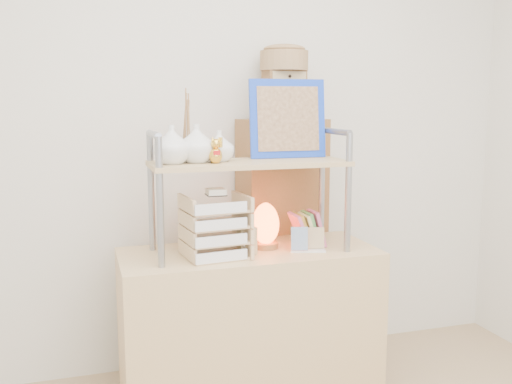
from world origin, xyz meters
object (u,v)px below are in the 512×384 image
at_px(desk, 249,327).
at_px(letter_tray, 216,230).
at_px(cabinet, 282,243).
at_px(salt_lamp, 265,225).

height_order(desk, letter_tray, letter_tray).
bearing_deg(desk, cabinet, 51.47).
xyz_separation_m(desk, cabinet, (0.29, 0.37, 0.30)).
height_order(cabinet, salt_lamp, cabinet).
distance_m(desk, salt_lamp, 0.50).
relative_size(cabinet, letter_tray, 4.33).
height_order(desk, salt_lamp, salt_lamp).
xyz_separation_m(letter_tray, salt_lamp, (0.26, 0.10, -0.01)).
bearing_deg(desk, salt_lamp, 17.26).
bearing_deg(cabinet, letter_tray, -142.27).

